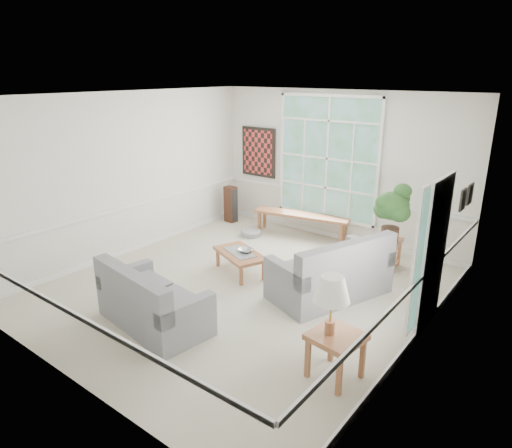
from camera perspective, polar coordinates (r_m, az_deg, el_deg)
The scene contains 24 objects.
floor at distance 7.47m, azimuth -1.56°, elevation -7.94°, with size 5.50×6.00×0.01m, color #B7B19D.
ceiling at distance 6.69m, azimuth -1.79°, elevation 15.76°, with size 5.50×6.00×0.02m, color white.
wall_back at distance 9.38m, azimuth 10.07°, elevation 7.06°, with size 5.50×0.02×3.00m, color silver.
wall_front at distance 5.10m, azimuth -23.54°, elevation -4.08°, with size 5.50×0.02×3.00m, color silver.
wall_left at distance 8.88m, azimuth -15.64°, elevation 6.01°, with size 0.02×6.00×3.00m, color silver.
wall_right at distance 5.68m, azimuth 20.38°, elevation -1.40°, with size 0.02×6.00×3.00m, color silver.
window_back at distance 9.41m, azimuth 8.92°, elevation 8.09°, with size 2.30×0.08×2.40m, color white.
entry_door at distance 6.39m, azimuth 21.27°, elevation -3.65°, with size 0.08×0.90×2.10m, color white.
door_sidelight at distance 5.79m, azimuth 19.53°, elevation -4.66°, with size 0.08×0.26×1.90m, color white.
wall_art at distance 10.35m, azimuth 0.29°, elevation 8.98°, with size 0.90×0.06×1.10m, color maroon.
wall_frame_near at distance 7.31m, azimuth 24.39°, elevation 2.81°, with size 0.04×0.26×0.32m, color black.
wall_frame_far at distance 7.69m, azimuth 25.12°, elevation 3.43°, with size 0.04×0.26×0.32m, color black.
loveseat_right at distance 7.12m, azimuth 9.21°, elevation -5.15°, with size 0.94×1.83×0.99m, color slate.
loveseat_front at distance 6.41m, azimuth -12.66°, elevation -8.66°, with size 1.64×0.85×0.89m, color slate.
coffee_table at distance 7.90m, azimuth -2.02°, elevation -4.85°, with size 1.02×0.55×0.38m, color #985C39.
pewter_bowl at distance 7.82m, azimuth -1.27°, elevation -3.28°, with size 0.31×0.31×0.08m, color #999A9F.
window_bench at distance 9.69m, azimuth 5.64°, elevation -0.10°, with size 2.05×0.40×0.48m, color #985C39.
end_table at distance 8.42m, azimuth 15.80°, elevation -3.54°, with size 0.52×0.52×0.52m, color #985C39.
houseplant at distance 8.09m, azimuth 16.61°, elevation 1.37°, with size 0.61×0.61×1.05m, color #2B5925, non-canonical shape.
side_table at distance 5.43m, azimuth 9.87°, elevation -15.92°, with size 0.55×0.55×0.56m, color #985C39.
table_lamp at distance 5.11m, azimuth 9.35°, elevation -10.03°, with size 0.41×0.41×0.70m, color silver, non-canonical shape.
pet_bed at distance 9.68m, azimuth -0.66°, elevation -1.13°, with size 0.43×0.43×0.13m, color gray.
floor_speaker at distance 10.52m, azimuth -3.18°, elevation 2.48°, with size 0.26×0.20×0.83m, color #361D12.
cat at distance 7.57m, azimuth 12.39°, elevation -3.09°, with size 0.36×0.26×0.17m, color black.
Camera 1 is at (4.23, -5.17, 3.33)m, focal length 32.00 mm.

